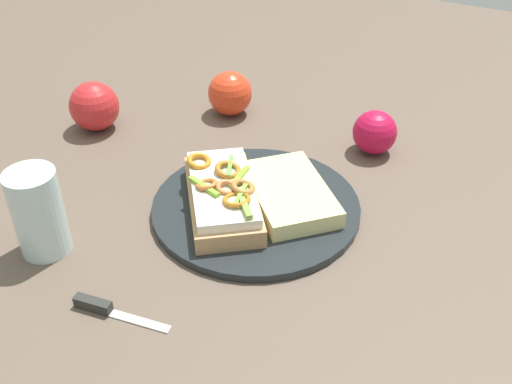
{
  "coord_description": "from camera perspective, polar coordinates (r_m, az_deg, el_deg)",
  "views": [
    {
      "loc": [
        -0.31,
        0.59,
        0.52
      ],
      "look_at": [
        0.0,
        0.0,
        0.03
      ],
      "focal_mm": 42.65,
      "sensor_mm": 36.0,
      "label": 1
    }
  ],
  "objects": [
    {
      "name": "knife",
      "position": [
        0.72,
        -13.84,
        -10.61
      ],
      "size": [
        0.12,
        0.03,
        0.01
      ],
      "rotation": [
        0.0,
        0.0,
        3.28
      ],
      "color": "silver",
      "rests_on": "ground_plane"
    },
    {
      "name": "apple_0",
      "position": [
        1.07,
        -2.46,
        9.23
      ],
      "size": [
        0.08,
        0.08,
        0.08
      ],
      "primitive_type": "sphere",
      "rotation": [
        0.0,
        0.0,
        6.21
      ],
      "color": "red",
      "rests_on": "ground_plane"
    },
    {
      "name": "drinking_glass",
      "position": [
        0.79,
        -19.75,
        -1.83
      ],
      "size": [
        0.06,
        0.06,
        0.12
      ],
      "primitive_type": "cylinder",
      "color": "silver",
      "rests_on": "ground_plane"
    },
    {
      "name": "plate",
      "position": [
        0.84,
        0.0,
        -1.44
      ],
      "size": [
        0.29,
        0.29,
        0.01
      ],
      "primitive_type": "cylinder",
      "color": "#202528",
      "rests_on": "ground_plane"
    },
    {
      "name": "bread_slice_side",
      "position": [
        0.84,
        3.11,
        -0.13
      ],
      "size": [
        0.18,
        0.18,
        0.02
      ],
      "primitive_type": "cube",
      "rotation": [
        0.0,
        0.0,
        5.5
      ],
      "color": "beige",
      "rests_on": "plate"
    },
    {
      "name": "sandwich",
      "position": [
        0.82,
        -3.15,
        -0.25
      ],
      "size": [
        0.18,
        0.2,
        0.05
      ],
      "rotation": [
        0.0,
        0.0,
        5.36
      ],
      "color": "tan",
      "rests_on": "plate"
    },
    {
      "name": "ground_plane",
      "position": [
        0.85,
        0.0,
        -1.76
      ],
      "size": [
        2.0,
        2.0,
        0.0
      ],
      "primitive_type": "plane",
      "color": "brown",
      "rests_on": "ground"
    },
    {
      "name": "apple_2",
      "position": [
        0.97,
        11.08,
        5.52
      ],
      "size": [
        0.1,
        0.1,
        0.07
      ],
      "primitive_type": "sphere",
      "rotation": [
        0.0,
        0.0,
        2.1
      ],
      "color": "#BB1039",
      "rests_on": "ground_plane"
    },
    {
      "name": "apple_1",
      "position": [
        1.05,
        -14.93,
        7.78
      ],
      "size": [
        0.11,
        0.11,
        0.08
      ],
      "primitive_type": "sphere",
      "rotation": [
        0.0,
        0.0,
        1.05
      ],
      "color": "red",
      "rests_on": "ground_plane"
    }
  ]
}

